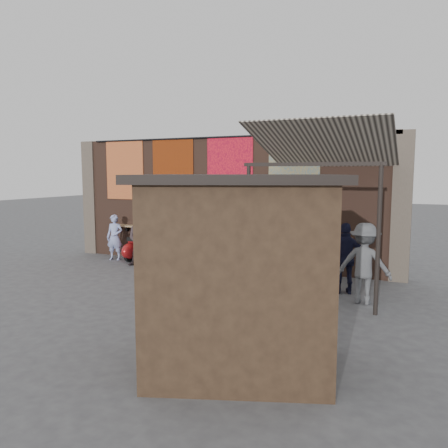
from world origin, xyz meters
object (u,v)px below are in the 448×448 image
(scooter_stool_7, at_px, (258,260))
(scooter_stool_6, at_px, (238,259))
(scooter_stool_2, at_px, (165,252))
(diner_right, at_px, (141,239))
(scooter_stool_4, at_px, (203,254))
(scooter_stool_0, at_px, (134,249))
(shopper_navy, at_px, (346,258))
(shopper_grey, at_px, (364,263))
(scooter_stool_8, at_px, (280,262))
(market_stall, at_px, (238,278))
(diner_left, at_px, (115,237))
(scooter_stool_3, at_px, (184,252))
(shelf_box, at_px, (185,225))
(scooter_stool_5, at_px, (219,257))
(scooter_stool_1, at_px, (149,250))
(shopper_tan, at_px, (309,260))

(scooter_stool_7, bearing_deg, scooter_stool_6, -176.26)
(scooter_stool_2, height_order, diner_right, diner_right)
(scooter_stool_4, bearing_deg, scooter_stool_2, -178.31)
(scooter_stool_0, xyz_separation_m, shopper_navy, (7.03, -1.22, 0.46))
(diner_right, xyz_separation_m, shopper_navy, (6.32, -0.60, 0.02))
(shopper_grey, bearing_deg, scooter_stool_8, -32.78)
(scooter_stool_6, distance_m, market_stall, 6.57)
(scooter_stool_4, bearing_deg, diner_left, -176.72)
(scooter_stool_2, height_order, shopper_navy, shopper_navy)
(scooter_stool_2, relative_size, scooter_stool_3, 0.93)
(shelf_box, distance_m, scooter_stool_3, 0.89)
(scooter_stool_2, height_order, scooter_stool_7, scooter_stool_2)
(shelf_box, xyz_separation_m, market_stall, (4.43, -6.33, 0.13))
(shopper_navy, height_order, market_stall, market_stall)
(scooter_stool_4, height_order, shopper_navy, shopper_navy)
(scooter_stool_5, bearing_deg, shopper_navy, -16.99)
(scooter_stool_2, relative_size, diner_left, 0.54)
(diner_right, xyz_separation_m, shopper_grey, (6.82, -1.26, 0.06))
(scooter_stool_1, distance_m, diner_left, 1.34)
(scooter_stool_6, xyz_separation_m, shopper_navy, (3.28, -1.17, 0.49))
(scooter_stool_2, height_order, shopper_tan, shopper_tan)
(diner_right, relative_size, shopper_navy, 0.98)
(scooter_stool_0, height_order, scooter_stool_4, scooter_stool_4)
(scooter_stool_3, xyz_separation_m, scooter_stool_4, (0.66, 0.03, -0.01))
(scooter_stool_6, height_order, shopper_grey, shopper_grey)
(scooter_stool_4, xyz_separation_m, diner_left, (-3.19, -0.18, 0.36))
(shelf_box, relative_size, scooter_stool_1, 0.76)
(shelf_box, distance_m, scooter_stool_8, 3.40)
(scooter_stool_3, height_order, diner_right, diner_right)
(shelf_box, relative_size, scooter_stool_2, 0.76)
(diner_right, bearing_deg, scooter_stool_6, -16.65)
(diner_left, bearing_deg, scooter_stool_4, -8.74)
(scooter_stool_6, relative_size, diner_right, 0.46)
(scooter_stool_1, bearing_deg, shopper_grey, -14.96)
(scooter_stool_1, xyz_separation_m, shopper_grey, (6.90, -1.84, 0.51))
(shelf_box, bearing_deg, scooter_stool_0, -170.98)
(scooter_stool_3, height_order, scooter_stool_6, scooter_stool_3)
(shopper_grey, bearing_deg, scooter_stool_1, -11.33)
(scooter_stool_0, xyz_separation_m, scooter_stool_1, (0.64, -0.04, -0.01))
(scooter_stool_3, distance_m, scooter_stool_6, 1.86)
(scooter_stool_2, height_order, scooter_stool_8, scooter_stool_8)
(shelf_box, height_order, diner_right, diner_right)
(scooter_stool_8, relative_size, shopper_tan, 0.54)
(scooter_stool_0, relative_size, scooter_stool_7, 1.04)
(scooter_stool_7, xyz_separation_m, diner_left, (-5.02, -0.16, 0.38))
(scooter_stool_1, bearing_deg, scooter_stool_8, -0.27)
(scooter_stool_2, distance_m, diner_left, 1.90)
(shelf_box, bearing_deg, market_stall, -55.01)
(scooter_stool_5, height_order, diner_right, diner_right)
(market_stall, bearing_deg, diner_left, 119.47)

